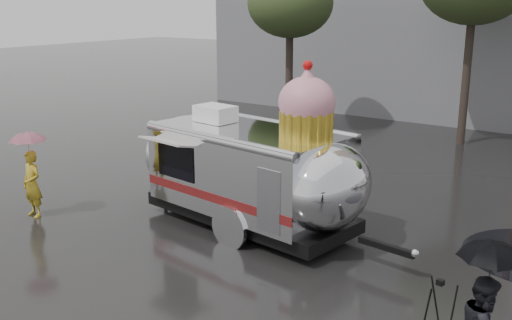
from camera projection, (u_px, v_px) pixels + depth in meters
The scene contains 9 objects.
ground at pixel (244, 281), 12.49m from camera, with size 120.00×120.00×0.00m, color black.
puddles at pixel (426, 258), 13.58m from camera, with size 11.16×11.45×0.01m.
tree_left at pixel (290, 4), 25.23m from camera, with size 3.64×3.64×6.95m.
barricade_row at pixel (279, 136), 23.31m from camera, with size 4.30×0.80×1.00m.
airstream_trailer at pixel (252, 168), 15.10m from camera, with size 8.24×3.47×4.47m.
person_left at pixel (32, 184), 16.01m from camera, with size 0.65×0.43×1.80m, color gold.
umbrella_pink at pixel (28, 146), 15.74m from camera, with size 1.18×1.18×2.36m.
umbrella_black at pixel (491, 266), 8.63m from camera, with size 1.21×1.21×2.37m.
tripod at pixel (438, 312), 9.70m from camera, with size 0.54×0.56×1.36m.
Camera 1 is at (6.73, -9.21, 5.69)m, focal length 42.00 mm.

